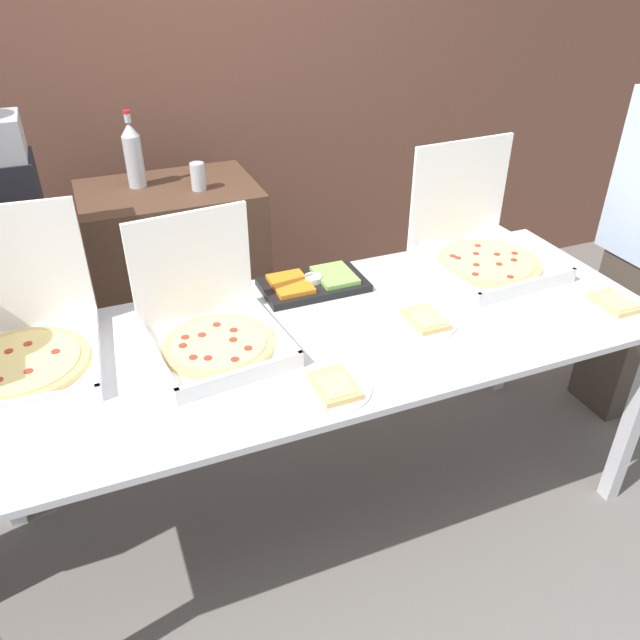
# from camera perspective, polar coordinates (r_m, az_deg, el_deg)

# --- Properties ---
(ground_plane) EXTENTS (16.00, 16.00, 0.00)m
(ground_plane) POSITION_cam_1_polar(r_m,az_deg,el_deg) (2.80, 0.00, -16.68)
(ground_plane) COLOR slate
(brick_wall_behind) EXTENTS (10.00, 0.06, 2.80)m
(brick_wall_behind) POSITION_cam_1_polar(r_m,az_deg,el_deg) (3.55, -11.08, 20.11)
(brick_wall_behind) COLOR brown
(brick_wall_behind) RESTS_ON ground_plane
(buffet_table) EXTENTS (2.49, 0.92, 0.90)m
(buffet_table) POSITION_cam_1_polar(r_m,az_deg,el_deg) (2.26, 0.00, -3.08)
(buffet_table) COLOR silver
(buffet_table) RESTS_ON ground_plane
(pizza_box_far_left) EXTENTS (0.47, 0.48, 0.42)m
(pizza_box_far_left) POSITION_cam_1_polar(r_m,az_deg,el_deg) (2.13, -9.85, -0.50)
(pizza_box_far_left) COLOR white
(pizza_box_far_left) RESTS_ON buffet_table
(pizza_box_near_right) EXTENTS (0.51, 0.53, 0.48)m
(pizza_box_near_right) POSITION_cam_1_polar(r_m,az_deg,el_deg) (2.72, 14.55, 6.64)
(pizza_box_near_right) COLOR white
(pizza_box_near_right) RESTS_ON buffet_table
(pizza_box_far_right) EXTENTS (0.51, 0.53, 0.47)m
(pizza_box_far_right) POSITION_cam_1_polar(r_m,az_deg,el_deg) (2.24, -25.81, -1.63)
(pizza_box_far_right) COLOR white
(pizza_box_far_right) RESTS_ON buffet_table
(paper_plate_front_left) EXTENTS (0.25, 0.25, 0.03)m
(paper_plate_front_left) POSITION_cam_1_polar(r_m,az_deg,el_deg) (2.59, 25.28, 1.32)
(paper_plate_front_left) COLOR white
(paper_plate_front_left) RESTS_ON buffet_table
(paper_plate_front_right) EXTENTS (0.23, 0.23, 0.03)m
(paper_plate_front_right) POSITION_cam_1_polar(r_m,az_deg,el_deg) (1.93, 1.31, -6.15)
(paper_plate_front_right) COLOR white
(paper_plate_front_right) RESTS_ON buffet_table
(paper_plate_front_center) EXTENTS (0.23, 0.23, 0.03)m
(paper_plate_front_center) POSITION_cam_1_polar(r_m,az_deg,el_deg) (2.28, 9.58, -0.04)
(paper_plate_front_center) COLOR white
(paper_plate_front_center) RESTS_ON buffet_table
(veggie_tray) EXTENTS (0.41, 0.23, 0.05)m
(veggie_tray) POSITION_cam_1_polar(r_m,az_deg,el_deg) (2.47, -0.62, 3.39)
(veggie_tray) COLOR black
(veggie_tray) RESTS_ON buffet_table
(sideboard_podium) EXTENTS (0.80, 0.55, 1.11)m
(sideboard_podium) POSITION_cam_1_polar(r_m,az_deg,el_deg) (3.21, -12.55, 2.41)
(sideboard_podium) COLOR #4C3323
(sideboard_podium) RESTS_ON ground_plane
(soda_bottle) EXTENTS (0.08, 0.08, 0.34)m
(soda_bottle) POSITION_cam_1_polar(r_m,az_deg,el_deg) (3.00, -16.70, 14.31)
(soda_bottle) COLOR #B7BCC1
(soda_bottle) RESTS_ON sideboard_podium
(soda_can_silver) EXTENTS (0.07, 0.07, 0.12)m
(soda_can_silver) POSITION_cam_1_polar(r_m,az_deg,el_deg) (2.91, -11.09, 12.76)
(soda_can_silver) COLOR silver
(soda_can_silver) RESTS_ON sideboard_podium
(person_server_vest) EXTENTS (0.42, 0.24, 1.76)m
(person_server_vest) POSITION_cam_1_polar(r_m,az_deg,el_deg) (2.68, -27.24, 3.87)
(person_server_vest) COLOR black
(person_server_vest) RESTS_ON ground_plane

